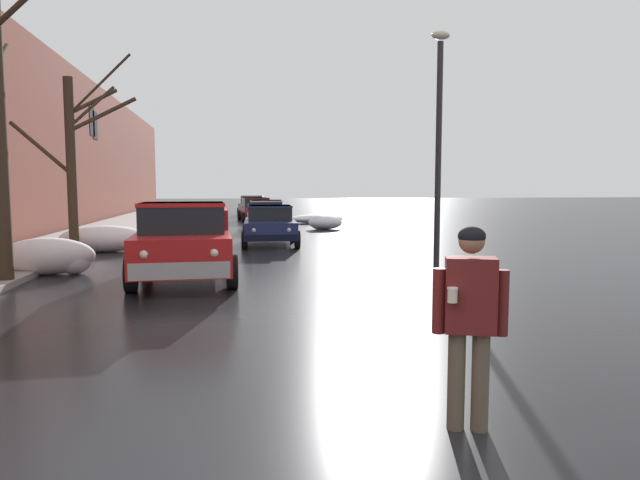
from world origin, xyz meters
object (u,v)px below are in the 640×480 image
(sedan_darkblue_parked_kerbside_close, at_px, (270,224))
(sedan_grey_queued_behind_truck, at_px, (252,205))
(pickup_truck_red_approaching_near_lane, at_px, (184,241))
(sedan_silver_parked_kerbside_mid, at_px, (267,214))
(sedan_maroon_parked_far_down_block, at_px, (256,209))
(street_lamp_post, at_px, (439,140))
(pedestrian_with_coffee, at_px, (470,312))
(bare_tree_mid_block, at_px, (74,156))

(sedan_darkblue_parked_kerbside_close, distance_m, sedan_grey_queued_behind_truck, 21.79)
(pickup_truck_red_approaching_near_lane, xyz_separation_m, sedan_darkblue_parked_kerbside_close, (2.43, 7.51, -0.13))
(sedan_grey_queued_behind_truck, bearing_deg, sedan_silver_parked_kerbside_mid, -89.29)
(sedan_darkblue_parked_kerbside_close, xyz_separation_m, sedan_maroon_parked_far_down_block, (0.15, 14.74, -0.00))
(street_lamp_post, bearing_deg, pickup_truck_red_approaching_near_lane, 179.32)
(sedan_maroon_parked_far_down_block, bearing_deg, street_lamp_post, -81.56)
(sedan_darkblue_parked_kerbside_close, height_order, sedan_grey_queued_behind_truck, same)
(sedan_silver_parked_kerbside_mid, xyz_separation_m, sedan_grey_queued_behind_truck, (-0.17, 14.04, -0.00))
(sedan_grey_queued_behind_truck, bearing_deg, street_lamp_post, -83.68)
(sedan_maroon_parked_far_down_block, xyz_separation_m, pedestrian_with_coffee, (0.44, -30.73, 0.28))
(sedan_maroon_parked_far_down_block, relative_size, pedestrian_with_coffee, 2.25)
(bare_tree_mid_block, relative_size, sedan_darkblue_parked_kerbside_close, 1.52)
(pickup_truck_red_approaching_near_lane, height_order, sedan_silver_parked_kerbside_mid, pickup_truck_red_approaching_near_lane)
(sedan_maroon_parked_far_down_block, height_order, sedan_grey_queued_behind_truck, same)
(street_lamp_post, bearing_deg, sedan_grey_queued_behind_truck, 96.32)
(sedan_silver_parked_kerbside_mid, bearing_deg, pedestrian_with_coffee, -89.51)
(pedestrian_with_coffee, height_order, street_lamp_post, street_lamp_post)
(pickup_truck_red_approaching_near_lane, height_order, sedan_grey_queued_behind_truck, pickup_truck_red_approaching_near_lane)
(street_lamp_post, bearing_deg, pedestrian_with_coffee, -108.87)
(pickup_truck_red_approaching_near_lane, bearing_deg, sedan_maroon_parked_far_down_block, 83.38)
(bare_tree_mid_block, xyz_separation_m, sedan_grey_queued_behind_truck, (6.28, 23.98, -2.27))
(sedan_grey_queued_behind_truck, distance_m, pedestrian_with_coffee, 37.79)
(pickup_truck_red_approaching_near_lane, xyz_separation_m, pedestrian_with_coffee, (3.02, -8.48, 0.16))
(sedan_darkblue_parked_kerbside_close, distance_m, street_lamp_post, 8.68)
(bare_tree_mid_block, height_order, street_lamp_post, bare_tree_mid_block)
(sedan_darkblue_parked_kerbside_close, bearing_deg, sedan_silver_parked_kerbside_mid, 87.16)
(pedestrian_with_coffee, distance_m, street_lamp_post, 9.15)
(sedan_grey_queued_behind_truck, height_order, street_lamp_post, street_lamp_post)
(pickup_truck_red_approaching_near_lane, bearing_deg, sedan_darkblue_parked_kerbside_close, 72.06)
(pickup_truck_red_approaching_near_lane, relative_size, street_lamp_post, 0.87)
(pickup_truck_red_approaching_near_lane, relative_size, sedan_silver_parked_kerbside_mid, 1.09)
(sedan_darkblue_parked_kerbside_close, bearing_deg, pickup_truck_red_approaching_near_lane, -107.94)
(pedestrian_with_coffee, bearing_deg, sedan_darkblue_parked_kerbside_close, 92.11)
(sedan_grey_queued_behind_truck, height_order, pedestrian_with_coffee, pedestrian_with_coffee)
(sedan_darkblue_parked_kerbside_close, bearing_deg, sedan_grey_queued_behind_truck, 89.45)
(sedan_silver_parked_kerbside_mid, bearing_deg, bare_tree_mid_block, -123.00)
(sedan_maroon_parked_far_down_block, distance_m, street_lamp_post, 22.70)
(sedan_darkblue_parked_kerbside_close, bearing_deg, bare_tree_mid_block, -160.16)
(bare_tree_mid_block, distance_m, sedan_darkblue_parked_kerbside_close, 6.84)
(bare_tree_mid_block, bearing_deg, pickup_truck_red_approaching_near_lane, -55.62)
(pickup_truck_red_approaching_near_lane, bearing_deg, sedan_silver_parked_kerbside_mid, 79.55)
(sedan_silver_parked_kerbside_mid, xyz_separation_m, pedestrian_with_coffee, (0.20, -23.74, 0.28))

